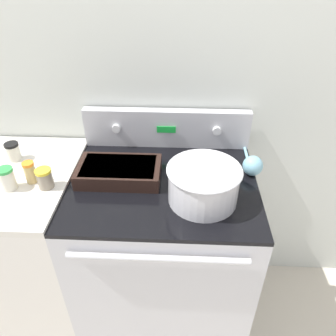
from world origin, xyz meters
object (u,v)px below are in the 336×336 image
object	(u,v)px
mixing_bowl	(204,183)
spice_jar_green_cap	(7,179)
casserole_dish	(119,171)
spice_jar_yellow_cap	(45,178)
spice_jar_black_cap	(13,151)
ladle	(252,165)
spice_jar_orange_cap	(30,172)

from	to	relation	value
mixing_bowl	spice_jar_green_cap	world-z (taller)	mixing_bowl
casserole_dish	spice_jar_yellow_cap	world-z (taller)	spice_jar_yellow_cap
spice_jar_black_cap	mixing_bowl	bearing A→B (deg)	-15.03
casserole_dish	mixing_bowl	bearing A→B (deg)	-19.79
ladle	spice_jar_orange_cap	xyz separation A→B (m)	(-0.93, -0.13, 0.02)
mixing_bowl	spice_jar_orange_cap	distance (m)	0.71
ladle	spice_jar_green_cap	xyz separation A→B (m)	(-1.01, -0.17, 0.02)
ladle	spice_jar_orange_cap	bearing A→B (deg)	-172.35
mixing_bowl	spice_jar_orange_cap	world-z (taller)	mixing_bowl
spice_jar_orange_cap	spice_jar_green_cap	bearing A→B (deg)	-146.30
casserole_dish	spice_jar_orange_cap	distance (m)	0.36
ladle	casserole_dish	bearing A→B (deg)	-173.40
mixing_bowl	ladle	size ratio (longest dim) A/B	0.85
casserole_dish	spice_jar_yellow_cap	distance (m)	0.30
mixing_bowl	spice_jar_black_cap	distance (m)	0.89
spice_jar_black_cap	casserole_dish	bearing A→B (deg)	-11.56
casserole_dish	spice_jar_yellow_cap	xyz separation A→B (m)	(-0.29, -0.09, 0.02)
casserole_dish	spice_jar_orange_cap	size ratio (longest dim) A/B	3.70
ladle	spice_jar_black_cap	world-z (taller)	spice_jar_black_cap
ladle	spice_jar_orange_cap	distance (m)	0.94
casserole_dish	ladle	bearing A→B (deg)	6.60
casserole_dish	spice_jar_orange_cap	xyz separation A→B (m)	(-0.36, -0.06, 0.02)
spice_jar_green_cap	spice_jar_black_cap	distance (m)	0.22
spice_jar_orange_cap	spice_jar_green_cap	world-z (taller)	spice_jar_green_cap
spice_jar_green_cap	spice_jar_orange_cap	bearing A→B (deg)	33.70
ladle	spice_jar_orange_cap	size ratio (longest dim) A/B	3.55
spice_jar_yellow_cap	spice_jar_orange_cap	world-z (taller)	spice_jar_orange_cap
casserole_dish	spice_jar_green_cap	xyz separation A→B (m)	(-0.43, -0.11, 0.02)
casserole_dish	spice_jar_black_cap	size ratio (longest dim) A/B	4.16
ladle	spice_jar_green_cap	distance (m)	1.02
spice_jar_orange_cap	spice_jar_black_cap	size ratio (longest dim) A/B	1.12
mixing_bowl	casserole_dish	bearing A→B (deg)	160.21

